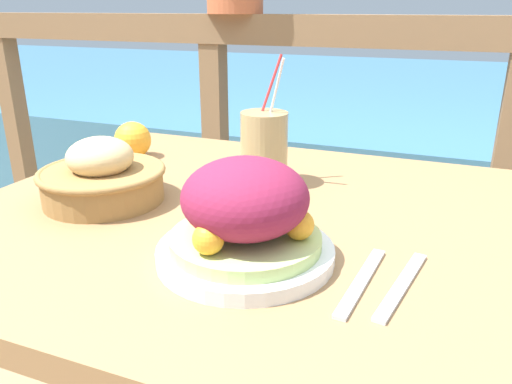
% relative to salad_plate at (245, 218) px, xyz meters
% --- Properties ---
extents(patio_table, '(0.96, 0.83, 0.77)m').
position_rel_salad_plate_xyz_m(patio_table, '(-0.06, 0.16, -0.18)').
color(patio_table, '#997047').
rests_on(patio_table, ground_plane).
extents(railing_fence, '(2.80, 0.08, 1.08)m').
position_rel_salad_plate_xyz_m(railing_fence, '(-0.06, 0.95, -0.07)').
color(railing_fence, brown).
rests_on(railing_fence, ground_plane).
extents(sea_backdrop, '(12.00, 4.00, 0.54)m').
position_rel_salad_plate_xyz_m(sea_backdrop, '(-0.06, 3.45, -0.56)').
color(sea_backdrop, teal).
rests_on(sea_backdrop, ground_plane).
extents(salad_plate, '(0.24, 0.24, 0.14)m').
position_rel_salad_plate_xyz_m(salad_plate, '(0.00, 0.00, 0.00)').
color(salad_plate, white).
rests_on(salad_plate, patio_table).
extents(drink_glass, '(0.09, 0.09, 0.24)m').
position_rel_salad_plate_xyz_m(drink_glass, '(-0.09, 0.30, 0.01)').
color(drink_glass, tan).
rests_on(drink_glass, patio_table).
extents(bread_basket, '(0.22, 0.22, 0.12)m').
position_rel_salad_plate_xyz_m(bread_basket, '(-0.32, 0.11, -0.02)').
color(bread_basket, olive).
rests_on(bread_basket, patio_table).
extents(fork, '(0.03, 0.18, 0.00)m').
position_rel_salad_plate_xyz_m(fork, '(0.16, -0.00, -0.06)').
color(fork, silver).
rests_on(fork, patio_table).
extents(knife, '(0.05, 0.18, 0.00)m').
position_rel_salad_plate_xyz_m(knife, '(0.21, 0.01, -0.06)').
color(knife, silver).
rests_on(knife, patio_table).
extents(orange_near_basket, '(0.08, 0.08, 0.08)m').
position_rel_salad_plate_xyz_m(orange_near_basket, '(-0.43, 0.36, -0.02)').
color(orange_near_basket, '#F9A328').
rests_on(orange_near_basket, patio_table).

